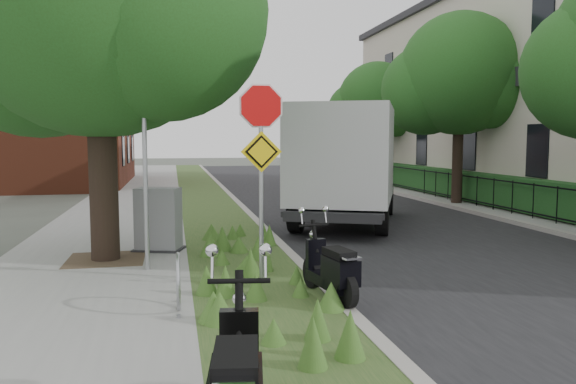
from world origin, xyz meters
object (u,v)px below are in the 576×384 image
at_px(box_truck, 346,160).
at_px(utility_cabinet, 158,220).
at_px(sign_assembly, 261,142).
at_px(scooter_far, 334,275).

xyz_separation_m(box_truck, utility_cabinet, (-4.97, -3.26, -1.06)).
distance_m(sign_assembly, scooter_far, 2.35).
bearing_deg(box_truck, sign_assembly, -118.27).
xyz_separation_m(sign_assembly, utility_cabinet, (-1.65, 2.92, -1.60)).
bearing_deg(box_truck, scooter_far, -108.65).
relative_size(sign_assembly, box_truck, 0.50).
relative_size(scooter_far, box_truck, 0.24).
height_order(scooter_far, box_truck, box_truck).
bearing_deg(box_truck, utility_cabinet, -146.71).
bearing_deg(scooter_far, utility_cabinet, 121.06).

